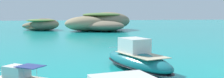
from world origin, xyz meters
TOP-DOWN VIEW (x-y plane):
  - islet_large at (5.80, 74.76)m, footprint 27.07×27.10m
  - islet_small at (-13.98, 78.42)m, footprint 15.65×15.45m
  - motorboat_teal at (1.67, 11.94)m, footprint 6.51×11.60m

SIDE VIEW (x-z plane):
  - motorboat_teal at x=1.67m, z-range -0.54..2.73m
  - islet_small at x=-13.98m, z-range -0.23..3.91m
  - islet_large at x=5.80m, z-range -0.37..5.94m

